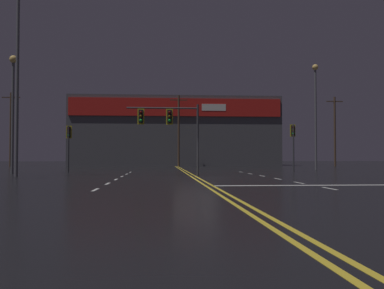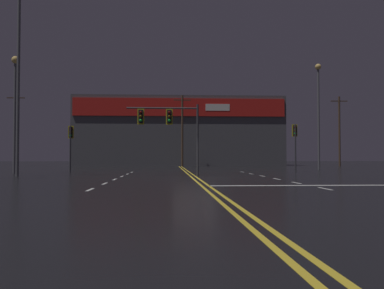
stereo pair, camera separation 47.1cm
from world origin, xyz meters
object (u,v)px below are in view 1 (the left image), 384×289
object	(u,v)px
traffic_signal_corner_northeast	(293,137)
streetlight_far_right	(13,97)
traffic_signal_median	(167,122)
traffic_signal_corner_northwest	(69,138)
streetlight_median_approach	(18,58)
streetlight_near_right	(315,103)

from	to	relation	value
traffic_signal_corner_northeast	streetlight_far_right	world-z (taller)	streetlight_far_right
traffic_signal_median	traffic_signal_corner_northeast	size ratio (longest dim) A/B	1.18
traffic_signal_median	traffic_signal_corner_northwest	bearing A→B (deg)	136.98
traffic_signal_median	streetlight_median_approach	size ratio (longest dim) A/B	0.38
streetlight_near_right	streetlight_far_right	bearing A→B (deg)	-163.53
traffic_signal_median	traffic_signal_corner_northeast	bearing A→B (deg)	35.06
streetlight_median_approach	traffic_signal_median	bearing A→B (deg)	-0.89
traffic_signal_corner_northeast	streetlight_near_right	world-z (taller)	streetlight_near_right
traffic_signal_corner_northwest	traffic_signal_corner_northeast	world-z (taller)	traffic_signal_corner_northeast
traffic_signal_corner_northeast	streetlight_median_approach	distance (m)	21.35
traffic_signal_corner_northwest	streetlight_median_approach	xyz separation A→B (m)	(-1.69, -6.90, 4.67)
traffic_signal_corner_northeast	streetlight_far_right	xyz separation A→B (m)	(-21.41, -2.55, 2.70)
streetlight_near_right	streetlight_median_approach	size ratio (longest dim) A/B	0.84
streetlight_near_right	streetlight_median_approach	bearing A→B (deg)	-152.75
traffic_signal_median	traffic_signal_corner_northeast	distance (m)	12.68
traffic_signal_median	traffic_signal_corner_northwest	size ratio (longest dim) A/B	1.24
streetlight_median_approach	streetlight_far_right	size ratio (longest dim) A/B	1.39
traffic_signal_corner_northwest	streetlight_far_right	distance (m)	5.07
streetlight_near_right	streetlight_median_approach	world-z (taller)	streetlight_median_approach
traffic_signal_median	streetlight_near_right	bearing A→B (deg)	40.80
traffic_signal_corner_northeast	streetlight_median_approach	xyz separation A→B (m)	(-19.61, -7.13, 4.51)
traffic_signal_corner_northwest	streetlight_median_approach	bearing A→B (deg)	-103.77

